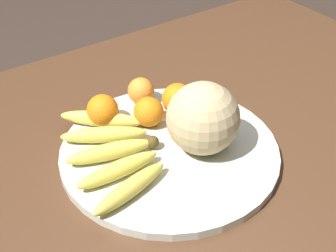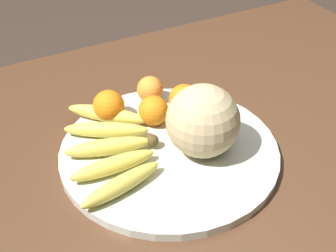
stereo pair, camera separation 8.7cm
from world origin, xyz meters
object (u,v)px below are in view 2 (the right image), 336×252
at_px(melon, 203,121).
at_px(orange_mid_center, 153,111).
at_px(orange_back_left, 150,89).
at_px(orange_front_left, 109,106).
at_px(banana_bunch, 111,146).
at_px(orange_front_right, 184,100).
at_px(fruit_bowl, 168,150).
at_px(produce_tag, 170,116).
at_px(kitchen_table, 195,181).

relative_size(melon, orange_mid_center, 2.24).
bearing_deg(orange_back_left, orange_front_left, 11.27).
distance_m(banana_bunch, orange_front_left, 0.11).
relative_size(melon, orange_front_right, 2.07).
xyz_separation_m(fruit_bowl, produce_tag, (-0.05, -0.09, 0.01)).
relative_size(fruit_bowl, orange_front_right, 6.35).
height_order(banana_bunch, orange_mid_center, orange_mid_center).
xyz_separation_m(melon, orange_front_left, (0.12, -0.17, -0.04)).
relative_size(fruit_bowl, orange_mid_center, 6.86).
bearing_deg(kitchen_table, produce_tag, -81.77).
height_order(melon, produce_tag, melon).
bearing_deg(orange_back_left, kitchen_table, 98.18).
bearing_deg(banana_bunch, orange_front_left, -95.04).
relative_size(fruit_bowl, produce_tag, 4.27).
bearing_deg(orange_back_left, banana_bunch, 41.28).
xyz_separation_m(banana_bunch, produce_tag, (-0.15, -0.05, -0.02)).
relative_size(orange_front_left, orange_back_left, 1.13).
bearing_deg(fruit_bowl, orange_front_right, -134.70).
height_order(banana_bunch, orange_front_left, orange_front_left).
height_order(fruit_bowl, orange_front_left, orange_front_left).
distance_m(banana_bunch, orange_front_right, 0.19).
distance_m(fruit_bowl, orange_front_right, 0.12).
bearing_deg(melon, orange_back_left, -86.29).
xyz_separation_m(fruit_bowl, melon, (-0.05, 0.04, 0.08)).
xyz_separation_m(melon, orange_back_left, (0.01, -0.20, -0.04)).
relative_size(orange_back_left, produce_tag, 0.58).
xyz_separation_m(banana_bunch, orange_back_left, (-0.14, -0.12, 0.01)).
xyz_separation_m(kitchen_table, orange_back_left, (0.02, -0.16, 0.14)).
relative_size(melon, orange_back_left, 2.39).
bearing_deg(orange_mid_center, melon, 109.65).
bearing_deg(banana_bunch, orange_front_right, -150.03).
distance_m(fruit_bowl, orange_back_left, 0.17).
distance_m(banana_bunch, orange_mid_center, 0.12).
height_order(fruit_bowl, banana_bunch, banana_bunch).
relative_size(melon, orange_front_left, 2.12).
relative_size(banana_bunch, orange_mid_center, 4.96).
distance_m(kitchen_table, orange_back_left, 0.22).
bearing_deg(fruit_bowl, orange_mid_center, -96.62).
height_order(melon, orange_front_right, melon).
height_order(melon, orange_mid_center, melon).
distance_m(kitchen_table, melon, 0.19).
height_order(kitchen_table, fruit_bowl, fruit_bowl).
xyz_separation_m(melon, orange_front_right, (-0.03, -0.12, -0.04)).
height_order(fruit_bowl, melon, melon).
bearing_deg(melon, banana_bunch, -24.68).
distance_m(melon, orange_front_right, 0.13).
height_order(kitchen_table, melon, melon).
bearing_deg(orange_mid_center, banana_bunch, 23.22).
bearing_deg(orange_front_left, orange_front_right, 159.62).
bearing_deg(orange_front_left, kitchen_table, 131.86).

